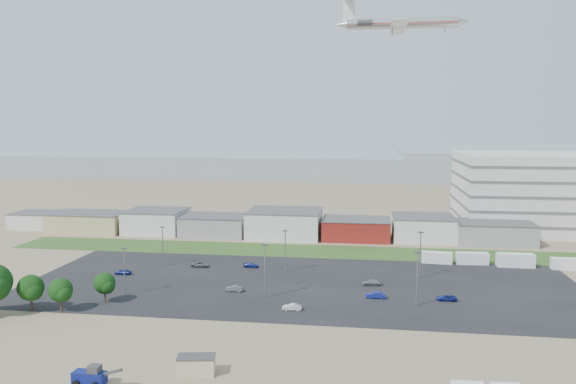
% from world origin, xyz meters
% --- Properties ---
extents(ground, '(700.00, 700.00, 0.00)m').
position_xyz_m(ground, '(0.00, 0.00, 0.00)').
color(ground, '#7E6750').
rests_on(ground, ground).
extents(parking_lot, '(120.00, 50.00, 0.01)m').
position_xyz_m(parking_lot, '(5.00, 20.00, 0.01)').
color(parking_lot, black).
rests_on(parking_lot, ground).
extents(grass_strip, '(160.00, 16.00, 0.02)m').
position_xyz_m(grass_strip, '(0.00, 52.00, 0.01)').
color(grass_strip, '#2C4A1B').
rests_on(grass_strip, ground).
extents(hills_backdrop, '(700.00, 200.00, 9.00)m').
position_xyz_m(hills_backdrop, '(40.00, 315.00, 4.50)').
color(hills_backdrop, gray).
rests_on(hills_backdrop, ground).
extents(building_row, '(170.00, 20.00, 8.00)m').
position_xyz_m(building_row, '(-17.00, 71.00, 4.00)').
color(building_row, silver).
rests_on(building_row, ground).
extents(portable_shed, '(5.66, 3.58, 2.66)m').
position_xyz_m(portable_shed, '(-4.22, -26.13, 1.33)').
color(portable_shed, '#C6B696').
rests_on(portable_shed, ground).
extents(telehandler, '(7.21, 2.77, 2.95)m').
position_xyz_m(telehandler, '(-17.32, -31.51, 1.47)').
color(telehandler, '#0B135C').
rests_on(telehandler, ground).
extents(box_trailer_a, '(7.65, 3.03, 2.80)m').
position_xyz_m(box_trailer_a, '(36.67, 43.14, 1.40)').
color(box_trailer_a, silver).
rests_on(box_trailer_a, ground).
extents(box_trailer_b, '(7.91, 2.97, 2.91)m').
position_xyz_m(box_trailer_b, '(45.29, 43.33, 1.45)').
color(box_trailer_b, silver).
rests_on(box_trailer_b, ground).
extents(box_trailer_c, '(8.79, 2.84, 3.29)m').
position_xyz_m(box_trailer_c, '(55.25, 42.00, 1.64)').
color(box_trailer_c, silver).
rests_on(box_trailer_c, ground).
extents(box_trailer_d, '(7.31, 2.32, 2.74)m').
position_xyz_m(box_trailer_d, '(66.90, 41.11, 1.37)').
color(box_trailer_d, silver).
rests_on(box_trailer_d, ground).
extents(tree_mid, '(5.17, 5.17, 7.76)m').
position_xyz_m(tree_mid, '(-42.88, -4.47, 3.88)').
color(tree_mid, black).
rests_on(tree_mid, ground).
extents(tree_right, '(4.73, 4.73, 7.10)m').
position_xyz_m(tree_right, '(-37.21, -3.95, 3.55)').
color(tree_right, black).
rests_on(tree_right, ground).
extents(tree_near, '(4.46, 4.46, 6.69)m').
position_xyz_m(tree_near, '(-31.54, 2.20, 3.35)').
color(tree_near, black).
rests_on(tree_near, ground).
extents(lightpole_front_l, '(1.15, 0.48, 9.81)m').
position_xyz_m(lightpole_front_l, '(-29.65, 7.21, 4.91)').
color(lightpole_front_l, slate).
rests_on(lightpole_front_l, ground).
extents(lightpole_front_m, '(1.29, 0.54, 10.93)m').
position_xyz_m(lightpole_front_m, '(-1.01, 9.56, 5.47)').
color(lightpole_front_m, slate).
rests_on(lightpole_front_m, ground).
extents(lightpole_front_r, '(1.25, 0.52, 10.61)m').
position_xyz_m(lightpole_front_r, '(28.76, 8.32, 5.30)').
color(lightpole_front_r, slate).
rests_on(lightpole_front_r, ground).
extents(lightpole_back_l, '(1.15, 0.48, 9.82)m').
position_xyz_m(lightpole_back_l, '(-30.36, 30.74, 4.91)').
color(lightpole_back_l, slate).
rests_on(lightpole_back_l, ground).
extents(lightpole_back_m, '(1.17, 0.49, 9.92)m').
position_xyz_m(lightpole_back_m, '(0.18, 29.61, 4.96)').
color(lightpole_back_m, slate).
rests_on(lightpole_back_m, ground).
extents(lightpole_back_r, '(1.26, 0.52, 10.68)m').
position_xyz_m(lightpole_back_r, '(31.17, 28.46, 5.34)').
color(lightpole_back_r, slate).
rests_on(lightpole_back_r, ground).
extents(airliner, '(47.39, 32.71, 13.85)m').
position_xyz_m(airliner, '(30.20, 109.01, 70.00)').
color(airliner, silver).
extents(parked_car_0, '(3.95, 1.85, 1.09)m').
position_xyz_m(parked_car_0, '(34.93, 12.54, 0.55)').
color(parked_car_0, navy).
rests_on(parked_car_0, ground).
extents(parked_car_1, '(4.05, 1.61, 1.31)m').
position_xyz_m(parked_car_1, '(21.10, 12.15, 0.66)').
color(parked_car_1, navy).
rests_on(parked_car_1, ground).
extents(parked_car_4, '(3.76, 1.54, 1.21)m').
position_xyz_m(parked_car_4, '(-8.09, 12.71, 0.61)').
color(parked_car_4, '#595B5E').
rests_on(parked_car_4, ground).
extents(parked_car_5, '(3.84, 1.66, 1.29)m').
position_xyz_m(parked_car_5, '(-36.83, 21.97, 0.64)').
color(parked_car_5, navy).
rests_on(parked_car_5, ground).
extents(parked_car_6, '(3.88, 1.83, 1.09)m').
position_xyz_m(parked_car_6, '(-8.65, 32.38, 0.55)').
color(parked_car_6, navy).
rests_on(parked_car_6, ground).
extents(parked_car_9, '(4.58, 2.27, 1.25)m').
position_xyz_m(parked_car_9, '(-21.08, 31.09, 0.62)').
color(parked_car_9, '#595B5E').
rests_on(parked_car_9, ground).
extents(parked_car_12, '(4.29, 2.04, 1.21)m').
position_xyz_m(parked_car_12, '(20.13, 21.20, 0.60)').
color(parked_car_12, '#A5A5AA').
rests_on(parked_car_12, ground).
extents(parked_car_13, '(3.70, 1.45, 1.20)m').
position_xyz_m(parked_car_13, '(5.40, 2.62, 0.60)').
color(parked_car_13, silver).
rests_on(parked_car_13, ground).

